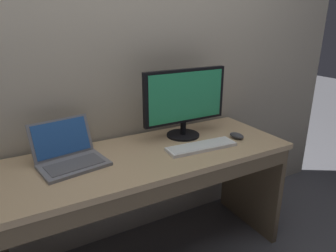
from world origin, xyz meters
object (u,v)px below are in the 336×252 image
(wired_keyboard, at_px, (201,147))
(computer_mouse, at_px, (237,136))
(external_monitor, at_px, (185,100))
(laptop_space_gray, at_px, (70,156))

(wired_keyboard, relative_size, computer_mouse, 4.21)
(external_monitor, distance_m, wired_keyboard, 0.32)
(laptop_space_gray, bearing_deg, external_monitor, 3.33)
(laptop_space_gray, height_order, wired_keyboard, laptop_space_gray)
(laptop_space_gray, distance_m, computer_mouse, 1.02)
(wired_keyboard, distance_m, computer_mouse, 0.29)
(external_monitor, xyz_separation_m, computer_mouse, (0.28, -0.19, -0.23))
(laptop_space_gray, bearing_deg, computer_mouse, -8.15)
(wired_keyboard, bearing_deg, laptop_space_gray, 166.82)
(external_monitor, relative_size, wired_keyboard, 1.31)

